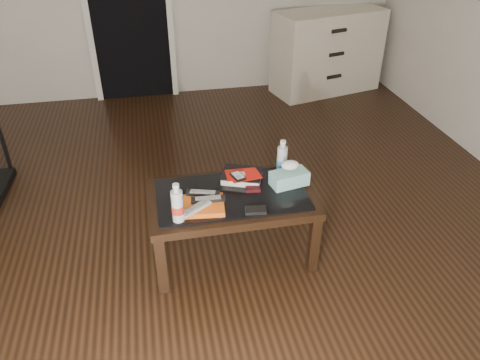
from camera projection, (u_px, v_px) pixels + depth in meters
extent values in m
plane|color=black|center=(202.00, 220.00, 3.37)|extent=(5.00, 5.00, 0.00)
cube|color=black|center=(128.00, 4.00, 4.81)|extent=(0.80, 0.05, 2.00)
cube|color=silver|center=(85.00, 7.00, 4.72)|extent=(0.06, 0.04, 2.04)
cube|color=silver|center=(169.00, 3.00, 4.86)|extent=(0.06, 0.04, 2.04)
cube|color=black|center=(161.00, 265.00, 2.69)|extent=(0.06, 0.06, 0.40)
cube|color=black|center=(314.00, 244.00, 2.84)|extent=(0.06, 0.06, 0.40)
cube|color=black|center=(157.00, 212.00, 3.12)|extent=(0.06, 0.06, 0.40)
cube|color=black|center=(289.00, 197.00, 3.27)|extent=(0.06, 0.06, 0.40)
cube|color=black|center=(231.00, 199.00, 2.86)|extent=(1.00, 0.60, 0.05)
cube|color=black|center=(231.00, 194.00, 2.84)|extent=(0.90, 0.50, 0.01)
cube|color=beige|center=(327.00, 52.00, 5.27)|extent=(1.28, 0.77, 0.90)
cylinder|color=black|center=(334.00, 77.00, 5.16)|extent=(0.18, 0.08, 0.04)
cylinder|color=black|center=(336.00, 54.00, 5.02)|extent=(0.18, 0.08, 0.04)
cylinder|color=black|center=(339.00, 31.00, 4.89)|extent=(0.18, 0.08, 0.04)
cube|color=black|center=(1.00, 136.00, 3.72)|extent=(0.03, 0.03, 0.70)
cube|color=orange|center=(200.00, 206.00, 2.71)|extent=(0.30, 0.24, 0.03)
cube|color=#9D9EA2|center=(196.00, 208.00, 2.64)|extent=(0.19, 0.16, 0.02)
cube|color=black|center=(208.00, 199.00, 2.72)|extent=(0.20, 0.06, 0.02)
cube|color=black|center=(203.00, 193.00, 2.77)|extent=(0.21, 0.11, 0.02)
cube|color=black|center=(242.00, 176.00, 2.97)|extent=(0.30, 0.28, 0.05)
cube|color=red|center=(241.00, 174.00, 2.94)|extent=(0.19, 0.14, 0.01)
cube|color=black|center=(238.00, 176.00, 2.89)|extent=(0.09, 0.12, 0.02)
cube|color=black|center=(253.00, 189.00, 2.86)|extent=(0.10, 0.06, 0.02)
cube|color=black|center=(256.00, 210.00, 2.68)|extent=(0.13, 0.09, 0.02)
cylinder|color=silver|center=(177.00, 203.00, 2.55)|extent=(0.07, 0.07, 0.24)
cylinder|color=#B5BBC0|center=(282.00, 157.00, 2.97)|extent=(0.08, 0.08, 0.24)
cube|color=teal|center=(289.00, 178.00, 2.90)|extent=(0.25, 0.16, 0.09)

